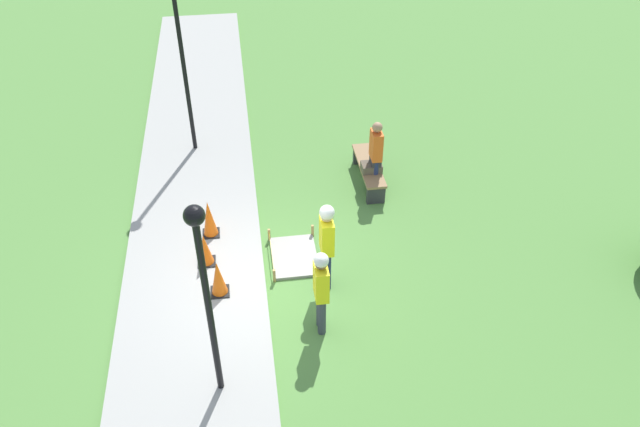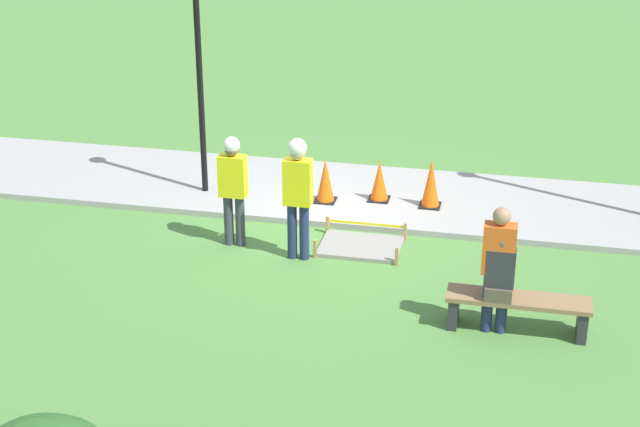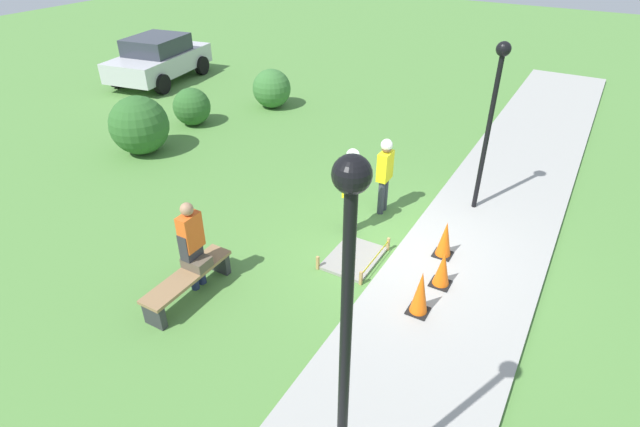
# 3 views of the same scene
# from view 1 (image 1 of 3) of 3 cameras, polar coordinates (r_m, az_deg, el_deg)

# --- Properties ---
(ground_plane) EXTENTS (60.00, 60.00, 0.00)m
(ground_plane) POSITION_cam_1_polar(r_m,az_deg,el_deg) (11.70, -4.97, -6.69)
(ground_plane) COLOR #51843D
(sidewalk) EXTENTS (28.00, 2.63, 0.10)m
(sidewalk) POSITION_cam_1_polar(r_m,az_deg,el_deg) (11.72, -11.45, -7.05)
(sidewalk) COLOR #9E9E99
(sidewalk) RESTS_ON ground_plane
(wet_concrete_patch) EXTENTS (1.25, 0.93, 0.28)m
(wet_concrete_patch) POSITION_cam_1_polar(r_m,az_deg,el_deg) (12.23, -2.37, -3.93)
(wet_concrete_patch) COLOR gray
(wet_concrete_patch) RESTS_ON ground_plane
(traffic_cone_near_patch) EXTENTS (0.34, 0.34, 0.81)m
(traffic_cone_near_patch) POSITION_cam_1_polar(r_m,az_deg,el_deg) (12.59, -10.10, -0.44)
(traffic_cone_near_patch) COLOR black
(traffic_cone_near_patch) RESTS_ON sidewalk
(traffic_cone_far_patch) EXTENTS (0.34, 0.34, 0.67)m
(traffic_cone_far_patch) POSITION_cam_1_polar(r_m,az_deg,el_deg) (11.98, -10.48, -3.23)
(traffic_cone_far_patch) COLOR black
(traffic_cone_far_patch) RESTS_ON sidewalk
(traffic_cone_sidewalk_edge) EXTENTS (0.34, 0.34, 0.73)m
(traffic_cone_sidewalk_edge) POSITION_cam_1_polar(r_m,az_deg,el_deg) (11.31, -9.29, -5.83)
(traffic_cone_sidewalk_edge) COLOR black
(traffic_cone_sidewalk_edge) RESTS_ON sidewalk
(park_bench) EXTENTS (1.79, 0.44, 0.48)m
(park_bench) POSITION_cam_1_polar(r_m,az_deg,el_deg) (14.14, 4.47, 4.04)
(park_bench) COLOR #2D2D33
(park_bench) RESTS_ON ground_plane
(person_seated_on_bench) EXTENTS (0.36, 0.44, 0.89)m
(person_seated_on_bench) POSITION_cam_1_polar(r_m,az_deg,el_deg) (13.67, 4.99, 5.16)
(person_seated_on_bench) COLOR brown
(person_seated_on_bench) RESTS_ON park_bench
(worker_supervisor) EXTENTS (0.40, 0.27, 1.84)m
(worker_supervisor) POSITION_cam_1_polar(r_m,az_deg,el_deg) (10.95, 0.62, -2.39)
(worker_supervisor) COLOR navy
(worker_supervisor) RESTS_ON ground_plane
(worker_assistant) EXTENTS (0.40, 0.25, 1.70)m
(worker_assistant) POSITION_cam_1_polar(r_m,az_deg,el_deg) (10.23, 0.10, -6.68)
(worker_assistant) COLOR #383D47
(worker_assistant) RESTS_ON ground_plane
(bystander_in_orange_shirt) EXTENTS (0.40, 0.22, 1.69)m
(bystander_in_orange_shirt) POSITION_cam_1_polar(r_m,az_deg,el_deg) (13.58, 5.12, 5.57)
(bystander_in_orange_shirt) COLOR navy
(bystander_in_orange_shirt) RESTS_ON ground_plane
(lamppost_near) EXTENTS (0.28, 0.28, 3.52)m
(lamppost_near) POSITION_cam_1_polar(r_m,az_deg,el_deg) (8.46, -10.57, -5.75)
(lamppost_near) COLOR black
(lamppost_near) RESTS_ON sidewalk
(lamppost_far) EXTENTS (0.28, 0.28, 4.27)m
(lamppost_far) POSITION_cam_1_polar(r_m,az_deg,el_deg) (14.39, -12.69, 15.28)
(lamppost_far) COLOR black
(lamppost_far) RESTS_ON sidewalk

